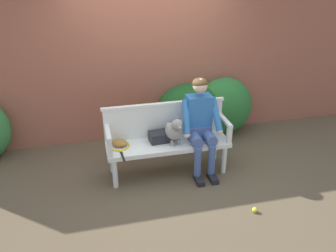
% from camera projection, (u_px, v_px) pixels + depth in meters
% --- Properties ---
extents(ground_plane, '(40.00, 40.00, 0.00)m').
position_uv_depth(ground_plane, '(168.00, 172.00, 5.05)').
color(ground_plane, brown).
extents(brick_garden_fence, '(8.00, 0.30, 2.67)m').
position_uv_depth(brick_garden_fence, '(148.00, 57.00, 5.65)').
color(brick_garden_fence, '#9E5642').
rests_on(brick_garden_fence, ground).
extents(hedge_bush_far_left, '(0.99, 0.95, 0.80)m').
position_uv_depth(hedge_bush_far_left, '(184.00, 116.00, 5.83)').
color(hedge_bush_far_left, '#337538').
rests_on(hedge_bush_far_left, ground).
extents(hedge_bush_mid_left, '(1.14, 0.93, 0.95)m').
position_uv_depth(hedge_bush_mid_left, '(190.00, 112.00, 5.79)').
color(hedge_bush_mid_left, '#194C1E').
rests_on(hedge_bush_mid_left, ground).
extents(hedge_bush_mid_right, '(0.99, 0.67, 1.00)m').
position_uv_depth(hedge_bush_mid_right, '(223.00, 106.00, 5.93)').
color(hedge_bush_mid_right, '#286B2D').
rests_on(hedge_bush_mid_right, ground).
extents(garden_bench, '(1.69, 0.51, 0.48)m').
position_uv_depth(garden_bench, '(168.00, 146.00, 4.86)').
color(garden_bench, white).
rests_on(garden_bench, ground).
extents(bench_backrest, '(1.73, 0.06, 0.50)m').
position_uv_depth(bench_backrest, '(164.00, 119.00, 4.92)').
color(bench_backrest, white).
rests_on(bench_backrest, garden_bench).
extents(bench_armrest_left_end, '(0.06, 0.51, 0.28)m').
position_uv_depth(bench_armrest_left_end, '(109.00, 139.00, 4.50)').
color(bench_armrest_left_end, white).
rests_on(bench_armrest_left_end, garden_bench).
extents(bench_armrest_right_end, '(0.06, 0.51, 0.28)m').
position_uv_depth(bench_armrest_right_end, '(226.00, 126.00, 4.84)').
color(bench_armrest_right_end, white).
rests_on(bench_armrest_right_end, garden_bench).
extents(person_seated, '(0.56, 0.65, 1.35)m').
position_uv_depth(person_seated, '(200.00, 122.00, 4.80)').
color(person_seated, black).
rests_on(person_seated, ground).
extents(dog_on_bench, '(0.25, 0.40, 0.40)m').
position_uv_depth(dog_on_bench, '(174.00, 130.00, 4.72)').
color(dog_on_bench, gray).
rests_on(dog_on_bench, garden_bench).
extents(tennis_racket, '(0.30, 0.57, 0.03)m').
position_uv_depth(tennis_racket, '(119.00, 147.00, 4.71)').
color(tennis_racket, yellow).
rests_on(tennis_racket, garden_bench).
extents(baseball_glove, '(0.28, 0.26, 0.09)m').
position_uv_depth(baseball_glove, '(119.00, 143.00, 4.73)').
color(baseball_glove, '#9E6B2D').
rests_on(baseball_glove, garden_bench).
extents(sports_bag, '(0.30, 0.23, 0.14)m').
position_uv_depth(sports_bag, '(160.00, 137.00, 4.84)').
color(sports_bag, '#232328').
rests_on(sports_bag, garden_bench).
extents(tennis_ball, '(0.07, 0.07, 0.07)m').
position_uv_depth(tennis_ball, '(255.00, 210.00, 4.23)').
color(tennis_ball, '#CCDB33').
rests_on(tennis_ball, ground).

